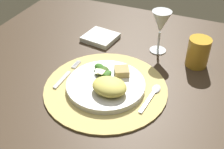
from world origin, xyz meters
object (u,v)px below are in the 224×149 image
Objects in this scene: spoon at (153,93)px; amber_tumbler at (198,52)px; dining_table at (119,99)px; wine_glass at (161,23)px; fork at (66,75)px; dinner_plate at (106,85)px; napkin at (100,37)px.

spoon is 0.23m from amber_tumbler.
wine_glass is (0.08, 0.17, 0.24)m from dining_table.
fork is at bearing -130.41° from wine_glass.
dining_table is 0.32m from amber_tumbler.
dinner_plate is 0.15m from spoon.
dinner_plate reaches higher than napkin.
spoon is at bearing -40.17° from napkin.
spoon is at bearing -77.61° from wine_glass.
wine_glass is 1.55× the size of amber_tumbler.
fork is 0.26m from napkin.
spoon is at bearing 4.63° from fork.
spoon is 0.37m from napkin.
wine_glass reaches higher than spoon.
fork is (-0.15, -0.10, 0.14)m from dining_table.
spoon is 1.37× the size of amber_tumbler.
dining_table is 11.57× the size of amber_tumbler.
amber_tumbler is at bearing -4.15° from napkin.
dining_table is 0.21m from spoon.
amber_tumbler is (0.14, -0.04, -0.06)m from wine_glass.
fork reaches higher than dining_table.
amber_tumbler reaches higher than spoon.
dining_table is at bearing 33.93° from fork.
spoon is (0.28, 0.02, -0.00)m from fork.
fork is 1.33× the size of napkin.
fork is at bearing -147.88° from amber_tumbler.
napkin reaches higher than spoon.
amber_tumbler reaches higher than dining_table.
fork is 1.57× the size of amber_tumbler.
fork is 1.01× the size of wine_glass.
dining_table is 9.78× the size of napkin.
dining_table is 0.22m from fork.
spoon is at bearing -113.01° from amber_tumbler.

